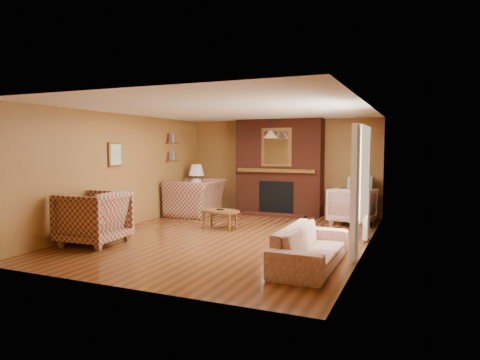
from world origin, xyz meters
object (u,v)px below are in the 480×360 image
at_px(tv_stand, 361,209).
at_px(fireplace, 279,168).
at_px(side_table, 196,201).
at_px(plaid_loveseat, 196,198).
at_px(crt_tv, 361,187).
at_px(plaid_armchair, 93,218).
at_px(floral_sofa, 311,246).
at_px(floral_armchair, 353,206).
at_px(coffee_table, 220,212).
at_px(table_lamp, 196,176).

bearing_deg(tv_stand, fireplace, 179.45).
bearing_deg(side_table, plaid_loveseat, -62.93).
bearing_deg(tv_stand, crt_tv, -85.40).
bearing_deg(fireplace, plaid_armchair, -113.26).
height_order(fireplace, floral_sofa, fireplace).
xyz_separation_m(plaid_loveseat, plaid_armchair, (-0.10, -3.51, 0.03)).
bearing_deg(fireplace, side_table, -165.71).
distance_m(floral_sofa, floral_armchair, 3.65).
bearing_deg(coffee_table, fireplace, 78.15).
height_order(plaid_loveseat, side_table, plaid_loveseat).
bearing_deg(floral_armchair, tv_stand, -86.59).
height_order(coffee_table, side_table, side_table).
bearing_deg(coffee_table, table_lamp, 130.51).
distance_m(floral_armchair, tv_stand, 0.58).
xyz_separation_m(floral_armchair, table_lamp, (-4.05, 0.20, 0.54)).
relative_size(plaid_armchair, floral_armchair, 1.16).
height_order(coffee_table, crt_tv, crt_tv).
bearing_deg(crt_tv, tv_stand, 90.00).
distance_m(floral_sofa, crt_tv, 4.22).
xyz_separation_m(plaid_armchair, crt_tv, (4.00, 4.35, 0.31)).
bearing_deg(side_table, coffee_table, -49.49).
relative_size(tv_stand, crt_tv, 0.98).
bearing_deg(coffee_table, plaid_loveseat, 134.31).
xyz_separation_m(floral_sofa, floral_armchair, (0.05, 3.65, 0.12)).
bearing_deg(floral_sofa, floral_armchair, -0.28).
bearing_deg(side_table, floral_armchair, -2.82).
distance_m(plaid_armchair, side_table, 4.01).
bearing_deg(crt_tv, plaid_loveseat, -167.93).
distance_m(coffee_table, side_table, 2.46).
height_order(fireplace, crt_tv, fireplace).
relative_size(fireplace, side_table, 4.23).
height_order(coffee_table, table_lamp, table_lamp).
height_order(floral_sofa, floral_armchair, floral_armchair).
height_order(fireplace, side_table, fireplace).
bearing_deg(coffee_table, tv_stand, 40.96).
bearing_deg(plaid_armchair, side_table, 179.36).
xyz_separation_m(floral_sofa, coffee_table, (-2.40, 1.98, 0.06)).
bearing_deg(floral_sofa, tv_stand, -1.61).
xyz_separation_m(floral_sofa, tv_stand, (0.15, 4.20, -0.02)).
height_order(floral_sofa, tv_stand, floral_sofa).
bearing_deg(tv_stand, side_table, -170.58).
height_order(fireplace, plaid_loveseat, fireplace).
bearing_deg(tv_stand, floral_armchair, -96.13).
xyz_separation_m(fireplace, floral_armchair, (1.95, -0.73, -0.78)).
xyz_separation_m(plaid_loveseat, coffee_table, (1.35, -1.38, -0.10)).
bearing_deg(crt_tv, floral_armchair, -100.84).
xyz_separation_m(fireplace, side_table, (-2.10, -0.53, -0.90)).
bearing_deg(floral_sofa, side_table, 46.56).
bearing_deg(fireplace, coffee_table, -101.85).
relative_size(floral_sofa, table_lamp, 2.84).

